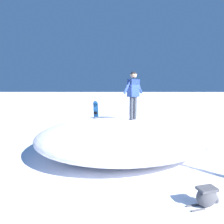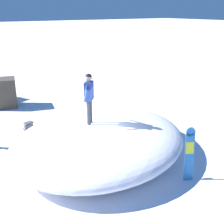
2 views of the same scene
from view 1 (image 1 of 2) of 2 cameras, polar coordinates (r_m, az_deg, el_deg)
ground at (r=7.55m, az=7.87°, el=-11.05°), size 240.00×240.00×0.00m
snow_mound at (r=7.28m, az=4.21°, el=-6.72°), size 8.30×7.70×1.21m
snowboarder_standing at (r=6.84m, az=6.60°, el=6.49°), size 0.80×0.81×1.76m
snowboard_secondary_upright at (r=10.05m, az=-4.93°, el=-1.24°), size 0.33×0.27×1.71m
backpack_near at (r=4.50m, az=27.26°, el=-22.16°), size 0.69×0.38×0.41m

